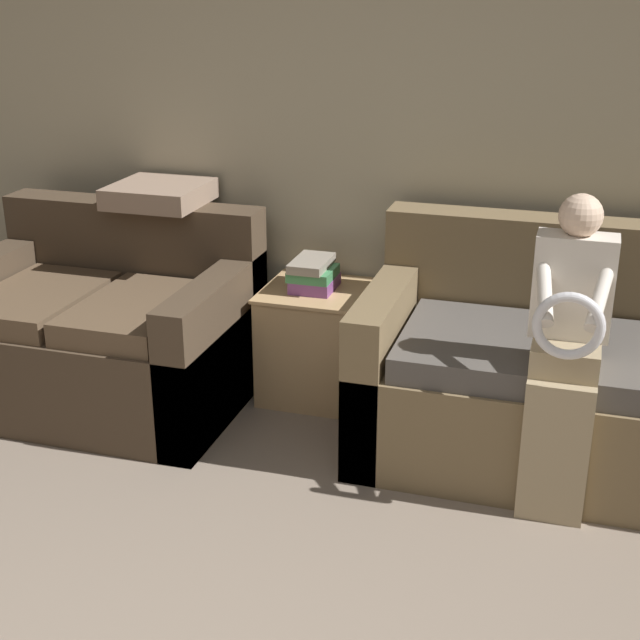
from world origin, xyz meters
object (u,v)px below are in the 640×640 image
object	(u,v)px
book_stack	(313,274)
throw_pillow	(160,194)
child_left_seated	(567,345)
couch_side	(105,335)
side_shelf	(314,340)
couch_main	(579,383)

from	to	relation	value
book_stack	throw_pillow	xyz separation A→B (m)	(-0.79, 0.01, 0.33)
child_left_seated	book_stack	distance (m)	1.37
child_left_seated	book_stack	world-z (taller)	child_left_seated
couch_side	side_shelf	world-z (taller)	couch_side
couch_side	throw_pillow	bearing A→B (deg)	65.39
side_shelf	throw_pillow	size ratio (longest dim) A/B	1.26
couch_side	book_stack	size ratio (longest dim) A/B	4.88
side_shelf	throw_pillow	distance (m)	1.05
book_stack	throw_pillow	size ratio (longest dim) A/B	0.63
book_stack	couch_main	bearing A→B (deg)	-10.94
child_left_seated	side_shelf	size ratio (longest dim) A/B	2.22
side_shelf	book_stack	distance (m)	0.34
couch_side	throw_pillow	size ratio (longest dim) A/B	3.07
book_stack	child_left_seated	bearing A→B (deg)	-28.68
book_stack	throw_pillow	distance (m)	0.86
side_shelf	book_stack	bearing A→B (deg)	-145.27
side_shelf	child_left_seated	bearing A→B (deg)	-28.88
couch_side	side_shelf	xyz separation A→B (m)	(0.96, 0.34, -0.05)
book_stack	throw_pillow	world-z (taller)	throw_pillow
side_shelf	couch_main	bearing A→B (deg)	-11.11
couch_side	throw_pillow	distance (m)	0.74
couch_side	side_shelf	size ratio (longest dim) A/B	2.44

